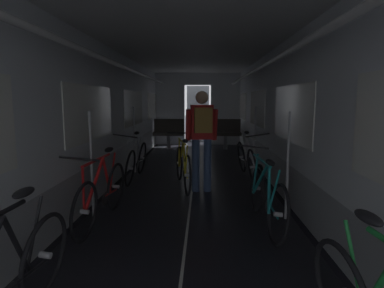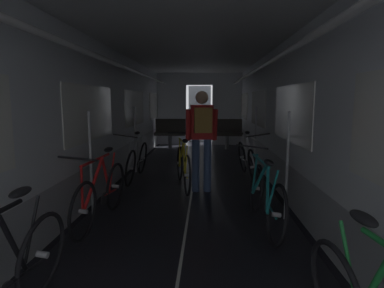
{
  "view_description": "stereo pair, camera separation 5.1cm",
  "coord_description": "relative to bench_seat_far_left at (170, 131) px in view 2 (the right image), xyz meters",
  "views": [
    {
      "loc": [
        0.18,
        -1.9,
        1.54
      ],
      "look_at": [
        0.0,
        3.37,
        0.8
      ],
      "focal_mm": 29.59,
      "sensor_mm": 36.0,
      "label": 1
    },
    {
      "loc": [
        0.23,
        -1.9,
        1.54
      ],
      "look_at": [
        0.0,
        3.37,
        0.8
      ],
      "focal_mm": 29.59,
      "sensor_mm": 36.0,
      "label": 2
    }
  ],
  "objects": [
    {
      "name": "bicycle_yellow_in_aisle",
      "position": [
        0.74,
        -4.51,
        -0.18
      ],
      "size": [
        0.53,
        1.67,
        0.94
      ],
      "color": "black",
      "rests_on": "ground"
    },
    {
      "name": "bicycle_white",
      "position": [
        1.96,
        -3.78,
        -0.19
      ],
      "size": [
        0.46,
        1.69,
        0.96
      ],
      "color": "black",
      "rests_on": "ground"
    },
    {
      "name": "bicycle_silver",
      "position": [
        -0.21,
        -3.98,
        -0.19
      ],
      "size": [
        0.44,
        1.69,
        0.96
      ],
      "color": "black",
      "rests_on": "ground"
    },
    {
      "name": "bench_seat_far_left",
      "position": [
        0.0,
        0.0,
        0.0
      ],
      "size": [
        0.98,
        0.51,
        0.95
      ],
      "color": "gray",
      "rests_on": "ground"
    },
    {
      "name": "train_car_shell",
      "position": [
        0.9,
        -4.47,
        1.13
      ],
      "size": [
        3.14,
        12.34,
        2.57
      ],
      "color": "black",
      "rests_on": "ground"
    },
    {
      "name": "person_cyclist_aisle",
      "position": [
        1.07,
        -4.77,
        0.45
      ],
      "size": [
        0.55,
        0.42,
        1.69
      ],
      "color": "#384C75",
      "rests_on": "ground"
    },
    {
      "name": "bicycle_teal",
      "position": [
        1.86,
        -6.22,
        -0.19
      ],
      "size": [
        0.44,
        1.69,
        0.95
      ],
      "color": "black",
      "rests_on": "ground"
    },
    {
      "name": "bench_seat_far_right",
      "position": [
        1.8,
        0.0,
        0.0
      ],
      "size": [
        0.98,
        0.51,
        0.95
      ],
      "color": "gray",
      "rests_on": "ground"
    },
    {
      "name": "bicycle_red",
      "position": [
        -0.17,
        -6.2,
        -0.18
      ],
      "size": [
        0.44,
        1.69,
        0.95
      ],
      "color": "black",
      "rests_on": "ground"
    }
  ]
}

